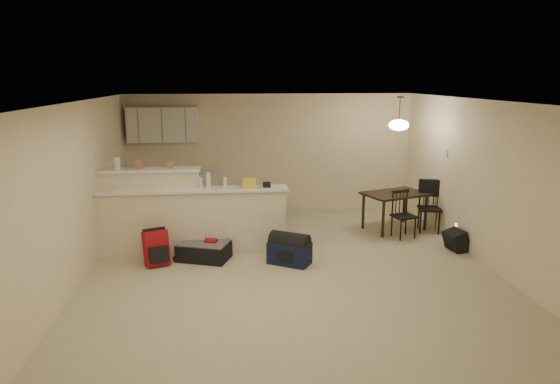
{
  "coord_description": "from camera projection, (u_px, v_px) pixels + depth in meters",
  "views": [
    {
      "loc": [
        -0.9,
        -6.97,
        2.82
      ],
      "look_at": [
        -0.1,
        0.7,
        1.05
      ],
      "focal_mm": 32.0,
      "sensor_mm": 36.0,
      "label": 1
    }
  ],
  "objects": [
    {
      "name": "small_box",
      "position": [
        170.0,
        165.0,
        8.05
      ],
      "size": [
        0.08,
        0.06,
        0.12
      ],
      "primitive_type": "cube",
      "color": "#9C7051",
      "rests_on": "breakfast_bar"
    },
    {
      "name": "dining_table",
      "position": [
        395.0,
        197.0,
        9.37
      ],
      "size": [
        1.33,
        1.11,
        0.71
      ],
      "rotation": [
        0.0,
        0.0,
        0.35
      ],
      "color": "black",
      "rests_on": "ground"
    },
    {
      "name": "red_backpack",
      "position": [
        156.0,
        248.0,
        7.65
      ],
      "size": [
        0.42,
        0.35,
        0.54
      ],
      "primitive_type": "cube",
      "rotation": [
        0.0,
        0.0,
        0.4
      ],
      "color": "#A7121C",
      "rests_on": "ground"
    },
    {
      "name": "cardboard_sheet",
      "position": [
        456.0,
        242.0,
        8.32
      ],
      "size": [
        0.16,
        0.35,
        0.29
      ],
      "primitive_type": "cube",
      "rotation": [
        0.0,
        0.0,
        1.17
      ],
      "color": "#9C7051",
      "rests_on": "ground"
    },
    {
      "name": "navy_duffel",
      "position": [
        290.0,
        253.0,
        7.72
      ],
      "size": [
        0.72,
        0.62,
        0.34
      ],
      "primitive_type": "cube",
      "rotation": [
        0.0,
        0.0,
        -0.54
      ],
      "color": "#121A38",
      "rests_on": "ground"
    },
    {
      "name": "kitchen_counter",
      "position": [
        176.0,
        196.0,
        10.27
      ],
      "size": [
        1.8,
        0.6,
        0.9
      ],
      "primitive_type": "cube",
      "color": "white",
      "rests_on": "ground"
    },
    {
      "name": "dining_chair_near",
      "position": [
        404.0,
        215.0,
        8.92
      ],
      "size": [
        0.45,
        0.44,
        0.85
      ],
      "primitive_type": null,
      "rotation": [
        0.0,
        0.0,
        0.26
      ],
      "color": "black",
      "rests_on": "ground"
    },
    {
      "name": "pouch",
      "position": [
        267.0,
        185.0,
        8.07
      ],
      "size": [
        0.12,
        0.1,
        0.08
      ],
      "primitive_type": "cube",
      "color": "#9C7051",
      "rests_on": "breakfast_bar"
    },
    {
      "name": "dining_chair_far",
      "position": [
        429.0,
        207.0,
        9.28
      ],
      "size": [
        0.5,
        0.48,
        0.94
      ],
      "primitive_type": null,
      "rotation": [
        0.0,
        0.0,
        -0.26
      ],
      "color": "black",
      "rests_on": "ground"
    },
    {
      "name": "bag_lump",
      "position": [
        249.0,
        183.0,
        8.03
      ],
      "size": [
        0.22,
        0.18,
        0.14
      ],
      "primitive_type": "cube",
      "color": "#9C7051",
      "rests_on": "breakfast_bar"
    },
    {
      "name": "pendant_lamp",
      "position": [
        399.0,
        125.0,
        9.07
      ],
      "size": [
        0.36,
        0.36,
        0.62
      ],
      "color": "brown",
      "rests_on": "room"
    },
    {
      "name": "jar",
      "position": [
        117.0,
        163.0,
        7.96
      ],
      "size": [
        0.1,
        0.1,
        0.2
      ],
      "primitive_type": "cylinder",
      "color": "silver",
      "rests_on": "breakfast_bar"
    },
    {
      "name": "black_daypack",
      "position": [
        456.0,
        241.0,
        8.32
      ],
      "size": [
        0.31,
        0.41,
        0.33
      ],
      "primitive_type": "cube",
      "rotation": [
        0.0,
        0.0,
        1.71
      ],
      "color": "black",
      "rests_on": "ground"
    },
    {
      "name": "room",
      "position": [
        292.0,
        189.0,
        7.2
      ],
      "size": [
        7.0,
        7.02,
        2.5
      ],
      "color": "beige",
      "rests_on": "ground"
    },
    {
      "name": "upper_cabinets",
      "position": [
        163.0,
        125.0,
        10.05
      ],
      "size": [
        1.4,
        0.34,
        0.7
      ],
      "primitive_type": "cube",
      "color": "white",
      "rests_on": "room"
    },
    {
      "name": "suitcase",
      "position": [
        204.0,
        251.0,
        7.91
      ],
      "size": [
        0.9,
        0.74,
        0.26
      ],
      "primitive_type": "cube",
      "rotation": [
        0.0,
        0.0,
        -0.34
      ],
      "color": "black",
      "rests_on": "ground"
    },
    {
      "name": "bottle_a",
      "position": [
        208.0,
        180.0,
        7.95
      ],
      "size": [
        0.07,
        0.07,
        0.26
      ],
      "primitive_type": "cylinder",
      "color": "silver",
      "rests_on": "breakfast_bar"
    },
    {
      "name": "extra_item_x",
      "position": [
        201.0,
        183.0,
        7.95
      ],
      "size": [
        0.06,
        0.06,
        0.19
      ],
      "primitive_type": "cylinder",
      "color": "silver",
      "rests_on": "breakfast_bar"
    },
    {
      "name": "bottle_b",
      "position": [
        225.0,
        183.0,
        7.99
      ],
      "size": [
        0.06,
        0.06,
        0.18
      ],
      "primitive_type": "cylinder",
      "color": "silver",
      "rests_on": "breakfast_bar"
    },
    {
      "name": "cereal_box",
      "position": [
        139.0,
        164.0,
        8.0
      ],
      "size": [
        0.1,
        0.07,
        0.16
      ],
      "primitive_type": "cube",
      "color": "#9C7051",
      "rests_on": "breakfast_bar"
    },
    {
      "name": "thermostat",
      "position": [
        446.0,
        153.0,
        8.95
      ],
      "size": [
        0.02,
        0.12,
        0.12
      ],
      "primitive_type": "cube",
      "color": "beige",
      "rests_on": "room"
    },
    {
      "name": "breakfast_bar",
      "position": [
        177.0,
        217.0,
        8.12
      ],
      "size": [
        3.08,
        0.58,
        1.39
      ],
      "color": "beige",
      "rests_on": "ground"
    }
  ]
}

